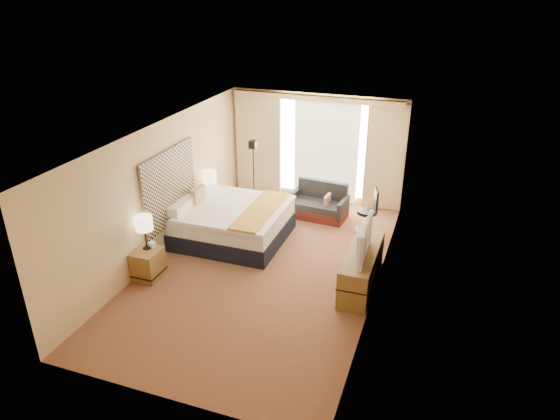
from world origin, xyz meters
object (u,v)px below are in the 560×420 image
(media_dresser, at_px, (362,267))
(desk_chair, at_px, (369,213))
(nightstand_left, at_px, (148,264))
(lamp_left, at_px, (144,224))
(loveseat, at_px, (319,206))
(bed, at_px, (232,222))
(lamp_right, at_px, (210,177))
(nightstand_right, at_px, (210,210))
(floor_lamp, at_px, (253,162))
(television, at_px, (359,239))

(media_dresser, xyz_separation_m, desk_chair, (-0.25, 2.09, 0.09))
(nightstand_left, relative_size, lamp_left, 0.85)
(loveseat, xyz_separation_m, lamp_left, (-2.27, -3.47, 0.79))
(bed, distance_m, lamp_right, 1.21)
(nightstand_right, relative_size, lamp_left, 0.85)
(media_dresser, height_order, bed, bed)
(nightstand_right, relative_size, media_dresser, 0.31)
(desk_chair, bearing_deg, floor_lamp, 159.69)
(desk_chair, relative_size, lamp_right, 1.55)
(bed, relative_size, desk_chair, 2.19)
(desk_chair, height_order, lamp_left, lamp_left)
(lamp_left, bearing_deg, floor_lamp, 77.14)
(floor_lamp, relative_size, lamp_left, 2.63)
(lamp_right, height_order, television, television)
(media_dresser, xyz_separation_m, floor_lamp, (-2.98, 2.30, 0.86))
(nightstand_left, distance_m, bed, 2.07)
(television, bearing_deg, desk_chair, 2.51)
(media_dresser, bearing_deg, lamp_left, -165.27)
(floor_lamp, bearing_deg, bed, -86.51)
(desk_chair, bearing_deg, nightstand_left, -153.65)
(nightstand_right, distance_m, lamp_right, 0.77)
(media_dresser, distance_m, lamp_left, 3.92)
(loveseat, xyz_separation_m, television, (1.41, -2.68, 0.75))
(media_dresser, bearing_deg, nightstand_left, -164.16)
(bed, relative_size, floor_lamp, 1.26)
(desk_chair, distance_m, lamp_left, 4.68)
(media_dresser, bearing_deg, loveseat, 120.39)
(bed, bearing_deg, nightstand_left, -113.05)
(media_dresser, relative_size, television, 1.66)
(lamp_left, relative_size, television, 0.60)
(nightstand_left, xyz_separation_m, media_dresser, (3.70, 1.05, 0.07))
(loveseat, relative_size, desk_chair, 1.35)
(nightstand_left, relative_size, floor_lamp, 0.32)
(floor_lamp, relative_size, lamp_right, 2.68)
(nightstand_left, relative_size, loveseat, 0.41)
(nightstand_right, relative_size, loveseat, 0.41)
(television, bearing_deg, nightstand_right, 63.38)
(floor_lamp, bearing_deg, nightstand_left, -102.13)
(bed, relative_size, television, 1.99)
(floor_lamp, xyz_separation_m, desk_chair, (2.73, -0.21, -0.77))
(nightstand_left, xyz_separation_m, television, (3.65, 0.86, 0.74))
(desk_chair, bearing_deg, bed, -170.81)
(desk_chair, xyz_separation_m, lamp_left, (-3.48, -3.07, 0.62))
(loveseat, bearing_deg, desk_chair, -13.02)
(media_dresser, distance_m, television, 0.69)
(nightstand_left, height_order, lamp_right, lamp_right)
(media_dresser, distance_m, floor_lamp, 3.86)
(media_dresser, distance_m, desk_chair, 2.11)
(bed, xyz_separation_m, lamp_left, (-0.84, -1.83, 0.67))
(floor_lamp, relative_size, television, 1.57)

